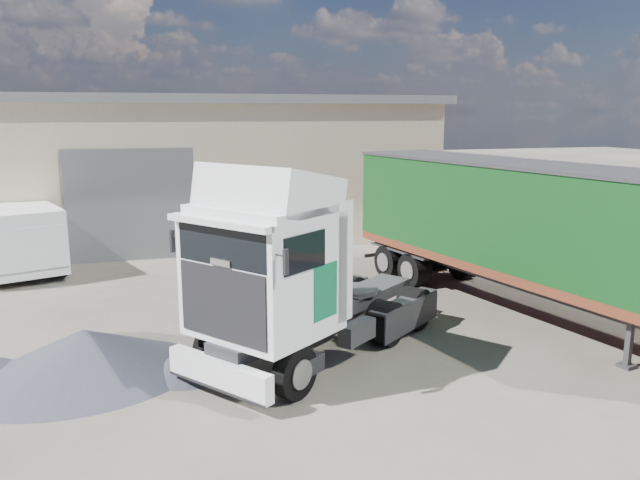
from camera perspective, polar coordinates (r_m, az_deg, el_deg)
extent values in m
plane|color=#27251F|center=(11.81, -6.09, -12.08)|extent=(120.00, 120.00, 0.00)
cube|color=beige|center=(27.04, -25.53, 5.79)|extent=(30.00, 12.00, 5.00)
cube|color=#56585B|center=(26.95, -26.03, 11.39)|extent=(30.60, 12.60, 0.30)
cube|color=#56585B|center=(20.83, -16.84, 3.05)|extent=(4.00, 0.08, 3.60)
cube|color=#56585B|center=(26.95, -26.07, 11.81)|extent=(30.60, 0.40, 0.15)
cube|color=maroon|center=(21.67, 21.81, 1.56)|extent=(0.35, 26.00, 2.50)
cylinder|color=black|center=(11.24, -6.11, -10.79)|extent=(2.02, 2.28, 0.93)
cylinder|color=black|center=(13.49, 2.80, -6.85)|extent=(2.05, 2.31, 0.93)
cylinder|color=black|center=(14.47, 5.52, -5.59)|extent=(2.05, 2.31, 0.93)
cube|color=#2D2D30|center=(12.64, 0.36, -6.57)|extent=(5.10, 4.05, 0.26)
cube|color=silver|center=(10.69, -9.20, -11.99)|extent=(1.50, 1.92, 0.48)
cube|color=silver|center=(10.97, -5.20, -2.94)|extent=(2.91, 2.95, 2.14)
cube|color=black|center=(10.36, -8.89, -5.79)|extent=(1.18, 1.58, 1.22)
cube|color=black|center=(10.13, -8.99, -0.58)|extent=(1.20, 1.61, 0.65)
cube|color=silver|center=(10.83, -4.71, 4.31)|extent=(2.65, 2.75, 1.07)
cube|color=#0D5D3B|center=(12.00, -7.97, -2.90)|extent=(0.53, 0.40, 0.96)
cube|color=#0D5D3B|center=(10.62, 0.52, -4.71)|extent=(0.53, 0.40, 0.96)
cylinder|color=#2D2D30|center=(13.47, 3.24, -4.61)|extent=(1.34, 1.34, 0.10)
cube|color=#2D2D30|center=(13.17, 26.40, -8.44)|extent=(0.32, 0.32, 0.98)
cylinder|color=black|center=(18.33, 9.77, -1.97)|extent=(2.42, 1.40, 0.95)
cube|color=#2D2D30|center=(15.69, 18.06, -3.46)|extent=(2.95, 10.61, 0.31)
cube|color=#602815|center=(15.62, 18.13, -2.42)|extent=(4.43, 10.93, 0.21)
cube|color=black|center=(15.37, 18.43, 2.17)|extent=(4.43, 10.93, 2.32)
cube|color=#2D2D30|center=(15.23, 18.71, 6.53)|extent=(4.49, 10.99, 0.07)
cylinder|color=black|center=(19.55, -25.24, -2.43)|extent=(2.18, 1.32, 0.71)
cylinder|color=black|center=(22.88, -26.80, -0.65)|extent=(2.18, 1.32, 0.71)
cube|color=silver|center=(21.06, -26.27, 0.58)|extent=(3.50, 5.34, 1.83)
cube|color=silver|center=(19.09, -25.26, -0.54)|extent=(2.19, 1.55, 1.18)
cube|color=black|center=(19.19, -25.53, 1.30)|extent=(1.81, 0.68, 0.64)
cone|color=#1F222A|center=(12.30, -20.77, -9.60)|extent=(5.25, 5.25, 0.88)
cone|color=#1F222A|center=(11.98, -12.18, -10.79)|extent=(1.97, 1.97, 0.44)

